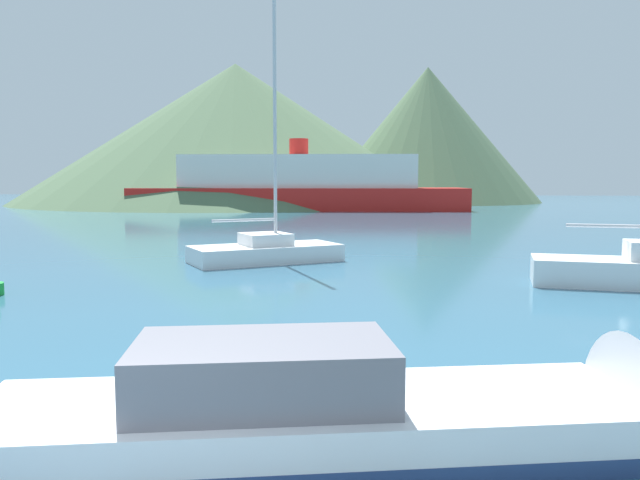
# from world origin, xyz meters

# --- Properties ---
(motorboat_near) EXTENTS (8.42, 3.40, 1.81)m
(motorboat_near) POSITION_xyz_m (2.26, 3.30, 0.35)
(motorboat_near) COLOR silver
(motorboat_near) RESTS_ON ground_plane
(sailboat_inner) EXTENTS (5.53, 4.60, 10.97)m
(sailboat_inner) POSITION_xyz_m (-1.91, 18.24, 0.47)
(sailboat_inner) COLOR white
(sailboat_inner) RESTS_ON ground_plane
(ferry_distant) EXTENTS (32.34, 8.91, 6.88)m
(ferry_distant) POSITION_xyz_m (-5.75, 57.28, 2.32)
(ferry_distant) COLOR red
(ferry_distant) RESTS_ON ground_plane
(hill_west) EXTENTS (55.47, 55.47, 17.94)m
(hill_west) POSITION_xyz_m (-16.65, 77.86, 8.97)
(hill_west) COLOR #4C6647
(hill_west) RESTS_ON ground_plane
(hill_central) EXTENTS (29.68, 29.68, 17.85)m
(hill_central) POSITION_xyz_m (8.37, 82.03, 8.92)
(hill_central) COLOR #4C6647
(hill_central) RESTS_ON ground_plane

